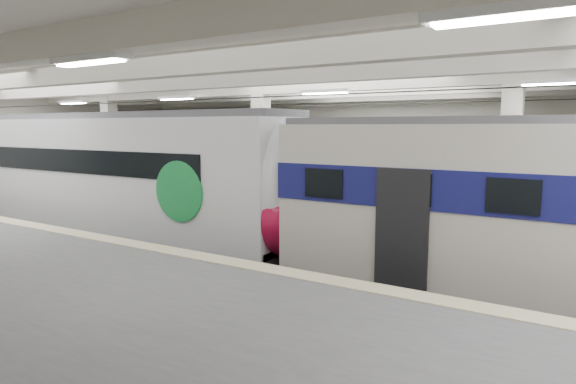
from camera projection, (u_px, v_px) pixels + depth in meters
The scene contains 4 objects.
station_hall at pixel (252, 155), 11.30m from camera, with size 36.00×24.00×5.75m.
modern_emu at pixel (159, 182), 15.47m from camera, with size 13.47×2.78×4.36m.
older_rer at pixel (573, 215), 9.52m from camera, with size 12.33×2.72×4.12m.
far_train at pixel (298, 171), 19.10m from camera, with size 12.91×2.97×4.15m.
Camera 1 is at (6.64, -10.94, 3.90)m, focal length 30.00 mm.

